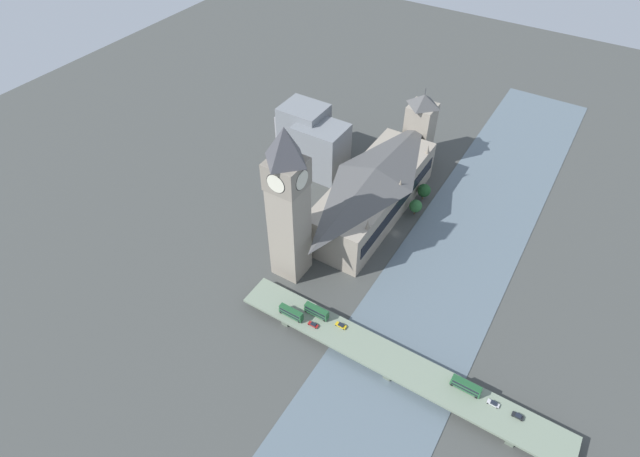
{
  "coord_description": "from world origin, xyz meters",
  "views": [
    {
      "loc": [
        -62.62,
        173.71,
        177.86
      ],
      "look_at": [
        23.22,
        35.32,
        20.54
      ],
      "focal_mm": 28.0,
      "sensor_mm": 36.0,
      "label": 1
    }
  ],
  "objects_px": {
    "clock_tower": "(288,201)",
    "car_northbound_lead": "(313,325)",
    "road_bridge": "(394,362)",
    "double_decker_bus_rear": "(291,312)",
    "parliament_hall": "(374,191)",
    "double_decker_bus_lead": "(317,311)",
    "double_decker_bus_mid": "(466,386)",
    "car_northbound_tail": "(341,325)",
    "car_southbound_lead": "(493,403)",
    "victoria_tower": "(419,129)",
    "car_northbound_mid": "(518,416)"
  },
  "relations": [
    {
      "from": "victoria_tower",
      "to": "car_southbound_lead",
      "type": "distance_m",
      "value": 158.89
    },
    {
      "from": "double_decker_bus_rear",
      "to": "car_northbound_mid",
      "type": "height_order",
      "value": "double_decker_bus_rear"
    },
    {
      "from": "road_bridge",
      "to": "car_southbound_lead",
      "type": "relative_size",
      "value": 30.99
    },
    {
      "from": "car_northbound_mid",
      "to": "car_southbound_lead",
      "type": "distance_m",
      "value": 8.94
    },
    {
      "from": "parliament_hall",
      "to": "double_decker_bus_mid",
      "type": "height_order",
      "value": "parliament_hall"
    },
    {
      "from": "parliament_hall",
      "to": "double_decker_bus_lead",
      "type": "height_order",
      "value": "parliament_hall"
    },
    {
      "from": "victoria_tower",
      "to": "car_northbound_mid",
      "type": "distance_m",
      "value": 164.06
    },
    {
      "from": "car_northbound_lead",
      "to": "double_decker_bus_mid",
      "type": "bearing_deg",
      "value": -174.86
    },
    {
      "from": "parliament_hall",
      "to": "car_northbound_lead",
      "type": "bearing_deg",
      "value": 100.09
    },
    {
      "from": "car_northbound_lead",
      "to": "car_northbound_mid",
      "type": "bearing_deg",
      "value": -176.24
    },
    {
      "from": "car_northbound_lead",
      "to": "car_northbound_mid",
      "type": "height_order",
      "value": "car_northbound_mid"
    },
    {
      "from": "double_decker_bus_lead",
      "to": "car_northbound_tail",
      "type": "height_order",
      "value": "double_decker_bus_lead"
    },
    {
      "from": "clock_tower",
      "to": "double_decker_bus_mid",
      "type": "bearing_deg",
      "value": 168.05
    },
    {
      "from": "car_northbound_tail",
      "to": "car_northbound_mid",
      "type": "bearing_deg",
      "value": 179.81
    },
    {
      "from": "double_decker_bus_lead",
      "to": "car_southbound_lead",
      "type": "xyz_separation_m",
      "value": [
        -76.06,
        -0.12,
        -1.9
      ]
    },
    {
      "from": "car_northbound_tail",
      "to": "car_southbound_lead",
      "type": "xyz_separation_m",
      "value": [
        -64.38,
        0.23,
        0.01
      ]
    },
    {
      "from": "double_decker_bus_rear",
      "to": "road_bridge",
      "type": "bearing_deg",
      "value": -175.65
    },
    {
      "from": "clock_tower",
      "to": "car_northbound_lead",
      "type": "height_order",
      "value": "clock_tower"
    },
    {
      "from": "parliament_hall",
      "to": "victoria_tower",
      "type": "distance_m",
      "value": 56.28
    },
    {
      "from": "car_northbound_tail",
      "to": "car_southbound_lead",
      "type": "relative_size",
      "value": 1.05
    },
    {
      "from": "road_bridge",
      "to": "double_decker_bus_lead",
      "type": "distance_m",
      "value": 37.88
    },
    {
      "from": "car_northbound_mid",
      "to": "car_northbound_tail",
      "type": "distance_m",
      "value": 73.32
    },
    {
      "from": "double_decker_bus_rear",
      "to": "car_northbound_mid",
      "type": "relative_size",
      "value": 2.65
    },
    {
      "from": "clock_tower",
      "to": "car_northbound_lead",
      "type": "xyz_separation_m",
      "value": [
        -27.84,
        25.03,
        -36.42
      ]
    },
    {
      "from": "car_northbound_mid",
      "to": "car_northbound_tail",
      "type": "xyz_separation_m",
      "value": [
        73.32,
        -0.25,
        0.01
      ]
    },
    {
      "from": "double_decker_bus_mid",
      "to": "double_decker_bus_rear",
      "type": "xyz_separation_m",
      "value": [
        73.89,
        6.55,
        -0.11
      ]
    },
    {
      "from": "parliament_hall",
      "to": "car_northbound_mid",
      "type": "bearing_deg",
      "value": 142.44
    },
    {
      "from": "parliament_hall",
      "to": "car_northbound_lead",
      "type": "distance_m",
      "value": 82.26
    },
    {
      "from": "victoria_tower",
      "to": "car_northbound_tail",
      "type": "bearing_deg",
      "value": 100.55
    },
    {
      "from": "car_northbound_lead",
      "to": "road_bridge",
      "type": "bearing_deg",
      "value": -175.74
    },
    {
      "from": "road_bridge",
      "to": "car_northbound_lead",
      "type": "height_order",
      "value": "car_northbound_lead"
    },
    {
      "from": "clock_tower",
      "to": "double_decker_bus_lead",
      "type": "bearing_deg",
      "value": 143.03
    },
    {
      "from": "double_decker_bus_lead",
      "to": "car_southbound_lead",
      "type": "bearing_deg",
      "value": -179.91
    },
    {
      "from": "car_southbound_lead",
      "to": "victoria_tower",
      "type": "bearing_deg",
      "value": -55.87
    },
    {
      "from": "double_decker_bus_mid",
      "to": "car_northbound_lead",
      "type": "distance_m",
      "value": 63.77
    },
    {
      "from": "double_decker_bus_mid",
      "to": "road_bridge",
      "type": "bearing_deg",
      "value": 6.28
    },
    {
      "from": "clock_tower",
      "to": "double_decker_bus_lead",
      "type": "xyz_separation_m",
      "value": [
        -26.11,
        19.66,
        -34.48
      ]
    },
    {
      "from": "double_decker_bus_lead",
      "to": "double_decker_bus_rear",
      "type": "distance_m",
      "value": 10.68
    },
    {
      "from": "parliament_hall",
      "to": "car_southbound_lead",
      "type": "distance_m",
      "value": 116.47
    },
    {
      "from": "double_decker_bus_lead",
      "to": "car_northbound_tail",
      "type": "xyz_separation_m",
      "value": [
        -11.68,
        -0.35,
        -1.91
      ]
    },
    {
      "from": "clock_tower",
      "to": "double_decker_bus_rear",
      "type": "xyz_separation_m",
      "value": [
        -17.43,
        25.88,
        -34.56
      ]
    },
    {
      "from": "victoria_tower",
      "to": "car_northbound_lead",
      "type": "height_order",
      "value": "victoria_tower"
    },
    {
      "from": "car_northbound_mid",
      "to": "double_decker_bus_mid",
      "type": "bearing_deg",
      "value": -0.67
    },
    {
      "from": "clock_tower",
      "to": "road_bridge",
      "type": "relative_size",
      "value": 0.57
    },
    {
      "from": "double_decker_bus_rear",
      "to": "parliament_hall",
      "type": "bearing_deg",
      "value": -87.24
    },
    {
      "from": "road_bridge",
      "to": "double_decker_bus_lead",
      "type": "height_order",
      "value": "double_decker_bus_lead"
    },
    {
      "from": "car_northbound_mid",
      "to": "car_northbound_tail",
      "type": "relative_size",
      "value": 0.89
    },
    {
      "from": "road_bridge",
      "to": "double_decker_bus_lead",
      "type": "bearing_deg",
      "value": -4.11
    },
    {
      "from": "parliament_hall",
      "to": "car_northbound_tail",
      "type": "bearing_deg",
      "value": 107.98
    },
    {
      "from": "victoria_tower",
      "to": "double_decker_bus_mid",
      "type": "relative_size",
      "value": 4.07
    }
  ]
}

